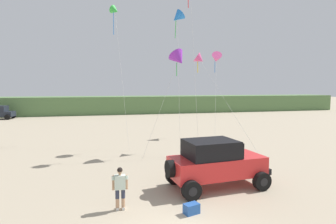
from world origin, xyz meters
The scene contains 9 objects.
dune_ridge centered at (-1.00, 42.79, 1.53)m, with size 90.00×6.38×3.07m, color #567A47.
jeep centered at (2.96, 4.13, 1.20)m, with size 4.95×2.75×2.26m.
person_watching centered at (-1.54, 2.77, 0.94)m, with size 0.62×0.32×1.67m.
cooler_box centered at (1.01, 1.82, 0.19)m, with size 0.56×0.36×0.38m, color #23519E.
kite_pink_ribbon centered at (-0.87, 17.61, 11.39)m, with size 1.21×5.85×11.91m.
kite_yellow_diamond centered at (8.77, 17.58, 7.49)m, with size 2.92×5.70×8.23m.
kite_green_box centered at (5.12, 12.32, 6.81)m, with size 2.90×5.97×7.36m.
kite_white_parafoil centered at (3.11, 11.05, 6.66)m, with size 3.67×2.09×7.45m.
kite_purple_stunt centered at (3.71, 13.59, 10.12)m, with size 1.53×4.46×10.79m.
Camera 1 is at (-2.13, -7.47, 4.68)m, focal length 29.18 mm.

